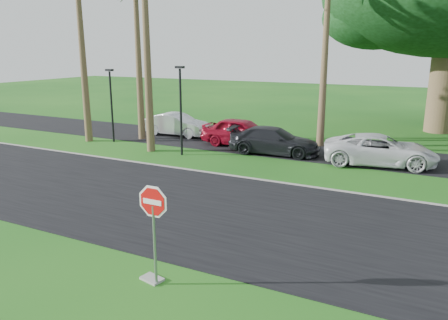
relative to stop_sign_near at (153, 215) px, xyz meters
name	(u,v)px	position (x,y,z in m)	size (l,w,h in m)	color
ground	(200,234)	(-0.50, 3.00, -1.77)	(120.00, 120.00, 0.00)	#134D13
road	(229,213)	(-0.50, 5.00, -1.76)	(120.00, 8.00, 0.02)	black
parking_strip	(313,151)	(-0.50, 15.50, -1.76)	(120.00, 5.00, 0.02)	black
curb	(271,181)	(-0.50, 9.05, -1.74)	(120.00, 0.12, 0.06)	gray
stop_sign_near	(153,215)	(0.00, 0.00, 0.00)	(1.05, 0.07, 2.62)	gray
streetlight_left	(111,101)	(-12.00, 12.50, 0.72)	(0.45, 0.25, 4.34)	black
streetlight_right	(181,105)	(-6.50, 11.50, 0.88)	(0.45, 0.25, 4.64)	black
car_silver	(177,125)	(-9.58, 15.85, -1.06)	(1.52, 4.36, 1.44)	silver
car_red	(242,132)	(-4.53, 14.89, -0.97)	(1.91, 4.74, 1.61)	maroon
car_dark	(274,141)	(-2.19, 13.90, -1.07)	(1.98, 4.86, 1.41)	black
car_minivan	(380,150)	(3.20, 14.03, -1.04)	(2.44, 5.29, 1.47)	silver
utility_slab	(152,279)	(-0.21, 0.11, -1.74)	(0.55, 0.35, 0.06)	gray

